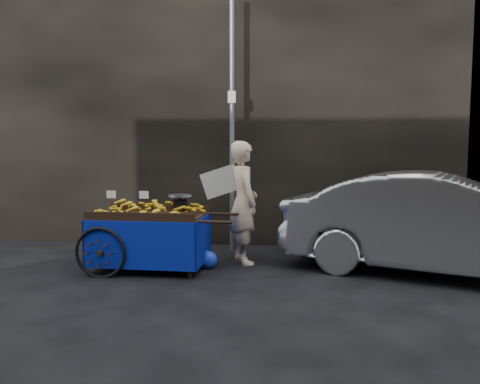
# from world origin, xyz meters

# --- Properties ---
(ground) EXTENTS (80.00, 80.00, 0.00)m
(ground) POSITION_xyz_m (0.00, 0.00, 0.00)
(ground) COLOR black
(ground) RESTS_ON ground
(building_wall) EXTENTS (13.50, 2.00, 5.00)m
(building_wall) POSITION_xyz_m (0.39, 2.60, 2.50)
(building_wall) COLOR black
(building_wall) RESTS_ON ground
(street_pole) EXTENTS (0.12, 0.10, 4.00)m
(street_pole) POSITION_xyz_m (0.30, 1.30, 2.01)
(street_pole) COLOR slate
(street_pole) RESTS_ON ground
(banana_cart) EXTENTS (2.02, 1.05, 1.08)m
(banana_cart) POSITION_xyz_m (-0.70, -0.05, 0.66)
(banana_cart) COLOR black
(banana_cart) RESTS_ON ground
(vendor) EXTENTS (0.91, 0.74, 1.71)m
(vendor) POSITION_xyz_m (0.54, 0.40, 0.86)
(vendor) COLOR beige
(vendor) RESTS_ON ground
(plastic_bag) EXTENTS (0.26, 0.21, 0.24)m
(plastic_bag) POSITION_xyz_m (0.10, 0.05, 0.12)
(plastic_bag) COLOR blue
(plastic_bag) RESTS_ON ground
(parked_car) EXTENTS (4.17, 2.71, 1.30)m
(parked_car) POSITION_xyz_m (3.11, 0.00, 0.65)
(parked_car) COLOR silver
(parked_car) RESTS_ON ground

